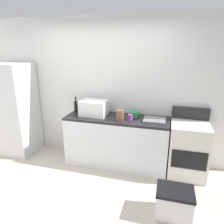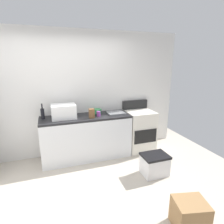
{
  "view_description": "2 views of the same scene",
  "coord_description": "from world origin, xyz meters",
  "px_view_note": "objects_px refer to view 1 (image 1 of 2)",
  "views": [
    {
      "loc": [
        1.14,
        -2.14,
        2.08
      ],
      "look_at": [
        0.34,
        0.75,
        1.14
      ],
      "focal_mm": 33.56,
      "sensor_mm": 36.0,
      "label": 1
    },
    {
      "loc": [
        -0.36,
        -2.38,
        1.96
      ],
      "look_at": [
        0.65,
        0.57,
        1.12
      ],
      "focal_mm": 29.74,
      "sensor_mm": 36.0,
      "label": 2
    }
  ],
  "objects_px": {
    "refrigerator": "(16,109)",
    "mixing_bowl": "(134,114)",
    "storage_bin": "(174,202)",
    "microwave": "(94,108)",
    "wine_bottle": "(76,106)",
    "coffee_mug": "(130,117)",
    "knife_block": "(120,115)",
    "stove_oven": "(188,148)"
  },
  "relations": [
    {
      "from": "refrigerator",
      "to": "mixing_bowl",
      "type": "height_order",
      "value": "refrigerator"
    },
    {
      "from": "storage_bin",
      "to": "microwave",
      "type": "bearing_deg",
      "value": 144.4
    },
    {
      "from": "refrigerator",
      "to": "mixing_bowl",
      "type": "distance_m",
      "value": 2.33
    },
    {
      "from": "wine_bottle",
      "to": "coffee_mug",
      "type": "distance_m",
      "value": 1.08
    },
    {
      "from": "microwave",
      "to": "storage_bin",
      "type": "xyz_separation_m",
      "value": [
        1.44,
        -1.03,
        -0.84
      ]
    },
    {
      "from": "knife_block",
      "to": "stove_oven",
      "type": "bearing_deg",
      "value": 7.47
    },
    {
      "from": "wine_bottle",
      "to": "knife_block",
      "type": "height_order",
      "value": "wine_bottle"
    },
    {
      "from": "refrigerator",
      "to": "knife_block",
      "type": "bearing_deg",
      "value": -2.48
    },
    {
      "from": "wine_bottle",
      "to": "coffee_mug",
      "type": "height_order",
      "value": "wine_bottle"
    },
    {
      "from": "stove_oven",
      "to": "mixing_bowl",
      "type": "relative_size",
      "value": 5.79
    },
    {
      "from": "stove_oven",
      "to": "microwave",
      "type": "height_order",
      "value": "microwave"
    },
    {
      "from": "microwave",
      "to": "mixing_bowl",
      "type": "xyz_separation_m",
      "value": [
        0.7,
        0.14,
        -0.09
      ]
    },
    {
      "from": "knife_block",
      "to": "storage_bin",
      "type": "distance_m",
      "value": 1.51
    },
    {
      "from": "microwave",
      "to": "storage_bin",
      "type": "bearing_deg",
      "value": -35.6
    },
    {
      "from": "stove_oven",
      "to": "microwave",
      "type": "distance_m",
      "value": 1.74
    },
    {
      "from": "refrigerator",
      "to": "microwave",
      "type": "height_order",
      "value": "refrigerator"
    },
    {
      "from": "refrigerator",
      "to": "mixing_bowl",
      "type": "xyz_separation_m",
      "value": [
        2.32,
        0.2,
        0.05
      ]
    },
    {
      "from": "microwave",
      "to": "wine_bottle",
      "type": "height_order",
      "value": "wine_bottle"
    },
    {
      "from": "knife_block",
      "to": "wine_bottle",
      "type": "bearing_deg",
      "value": 165.05
    },
    {
      "from": "refrigerator",
      "to": "microwave",
      "type": "distance_m",
      "value": 1.63
    },
    {
      "from": "knife_block",
      "to": "microwave",
      "type": "bearing_deg",
      "value": 163.68
    },
    {
      "from": "microwave",
      "to": "refrigerator",
      "type": "bearing_deg",
      "value": -177.92
    },
    {
      "from": "stove_oven",
      "to": "mixing_bowl",
      "type": "bearing_deg",
      "value": 171.47
    },
    {
      "from": "coffee_mug",
      "to": "storage_bin",
      "type": "bearing_deg",
      "value": -51.16
    },
    {
      "from": "wine_bottle",
      "to": "mixing_bowl",
      "type": "height_order",
      "value": "wine_bottle"
    },
    {
      "from": "stove_oven",
      "to": "knife_block",
      "type": "xyz_separation_m",
      "value": [
        -1.13,
        -0.15,
        0.52
      ]
    },
    {
      "from": "coffee_mug",
      "to": "stove_oven",
      "type": "bearing_deg",
      "value": 4.47
    },
    {
      "from": "storage_bin",
      "to": "mixing_bowl",
      "type": "bearing_deg",
      "value": 122.4
    },
    {
      "from": "microwave",
      "to": "storage_bin",
      "type": "distance_m",
      "value": 1.97
    },
    {
      "from": "knife_block",
      "to": "storage_bin",
      "type": "relative_size",
      "value": 0.39
    },
    {
      "from": "microwave",
      "to": "mixing_bowl",
      "type": "distance_m",
      "value": 0.72
    },
    {
      "from": "microwave",
      "to": "knife_block",
      "type": "distance_m",
      "value": 0.54
    },
    {
      "from": "microwave",
      "to": "storage_bin",
      "type": "height_order",
      "value": "microwave"
    },
    {
      "from": "refrigerator",
      "to": "microwave",
      "type": "xyz_separation_m",
      "value": [
        1.62,
        0.06,
        0.14
      ]
    },
    {
      "from": "storage_bin",
      "to": "coffee_mug",
      "type": "bearing_deg",
      "value": 128.84
    },
    {
      "from": "knife_block",
      "to": "coffee_mug",
      "type": "bearing_deg",
      "value": 24.54
    },
    {
      "from": "microwave",
      "to": "wine_bottle",
      "type": "xyz_separation_m",
      "value": [
        -0.39,
        0.09,
        -0.03
      ]
    },
    {
      "from": "microwave",
      "to": "knife_block",
      "type": "xyz_separation_m",
      "value": [
        0.52,
        -0.15,
        -0.05
      ]
    },
    {
      "from": "refrigerator",
      "to": "stove_oven",
      "type": "bearing_deg",
      "value": 0.97
    },
    {
      "from": "microwave",
      "to": "coffee_mug",
      "type": "height_order",
      "value": "microwave"
    },
    {
      "from": "coffee_mug",
      "to": "mixing_bowl",
      "type": "bearing_deg",
      "value": 83.59
    },
    {
      "from": "mixing_bowl",
      "to": "storage_bin",
      "type": "height_order",
      "value": "mixing_bowl"
    }
  ]
}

